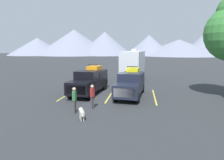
{
  "coord_description": "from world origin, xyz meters",
  "views": [
    {
      "loc": [
        2.67,
        -16.72,
        4.21
      ],
      "look_at": [
        0.0,
        1.44,
        1.2
      ],
      "focal_mm": 31.85,
      "sensor_mm": 36.0,
      "label": 1
    }
  ],
  "objects_px": {
    "person_a": "(92,95)",
    "person_b": "(74,98)",
    "pickup_truck_b": "(131,83)",
    "camper_trailer_a": "(133,64)",
    "pickup_truck_a": "(90,80)",
    "dog": "(81,112)"
  },
  "relations": [
    {
      "from": "pickup_truck_b",
      "to": "person_a",
      "type": "bearing_deg",
      "value": -120.2
    },
    {
      "from": "person_a",
      "to": "person_b",
      "type": "distance_m",
      "value": 1.42
    },
    {
      "from": "pickup_truck_a",
      "to": "pickup_truck_b",
      "type": "xyz_separation_m",
      "value": [
        3.81,
        -0.52,
        -0.04
      ]
    },
    {
      "from": "person_a",
      "to": "person_b",
      "type": "relative_size",
      "value": 0.99
    },
    {
      "from": "pickup_truck_a",
      "to": "camper_trailer_a",
      "type": "xyz_separation_m",
      "value": [
        3.63,
        8.17,
        0.92
      ]
    },
    {
      "from": "person_a",
      "to": "pickup_truck_a",
      "type": "bearing_deg",
      "value": 106.69
    },
    {
      "from": "camper_trailer_a",
      "to": "person_b",
      "type": "bearing_deg",
      "value": -102.73
    },
    {
      "from": "pickup_truck_a",
      "to": "person_a",
      "type": "relative_size",
      "value": 3.57
    },
    {
      "from": "dog",
      "to": "camper_trailer_a",
      "type": "bearing_deg",
      "value": 80.88
    },
    {
      "from": "camper_trailer_a",
      "to": "dog",
      "type": "height_order",
      "value": "camper_trailer_a"
    },
    {
      "from": "pickup_truck_b",
      "to": "person_b",
      "type": "bearing_deg",
      "value": -122.4
    },
    {
      "from": "person_a",
      "to": "dog",
      "type": "distance_m",
      "value": 2.15
    },
    {
      "from": "person_b",
      "to": "dog",
      "type": "height_order",
      "value": "person_b"
    },
    {
      "from": "camper_trailer_a",
      "to": "pickup_truck_a",
      "type": "bearing_deg",
      "value": -113.99
    },
    {
      "from": "pickup_truck_b",
      "to": "person_b",
      "type": "height_order",
      "value": "pickup_truck_b"
    },
    {
      "from": "pickup_truck_a",
      "to": "pickup_truck_b",
      "type": "distance_m",
      "value": 3.85
    },
    {
      "from": "pickup_truck_b",
      "to": "person_a",
      "type": "xyz_separation_m",
      "value": [
        -2.41,
        -4.15,
        -0.18
      ]
    },
    {
      "from": "camper_trailer_a",
      "to": "person_a",
      "type": "bearing_deg",
      "value": -99.89
    },
    {
      "from": "person_a",
      "to": "dog",
      "type": "height_order",
      "value": "person_a"
    },
    {
      "from": "camper_trailer_a",
      "to": "person_a",
      "type": "relative_size",
      "value": 4.38
    },
    {
      "from": "camper_trailer_a",
      "to": "person_b",
      "type": "xyz_separation_m",
      "value": [
        -3.14,
        -13.92,
        -1.13
      ]
    },
    {
      "from": "camper_trailer_a",
      "to": "person_b",
      "type": "height_order",
      "value": "camper_trailer_a"
    }
  ]
}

